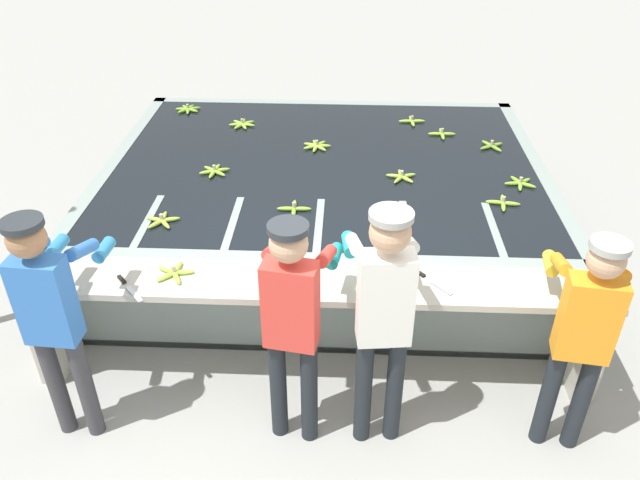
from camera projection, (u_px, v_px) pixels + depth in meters
ground_plane at (313, 395)px, 4.52m from camera, size 80.00×80.00×0.00m
wash_tank at (324, 204)px, 6.01m from camera, size 4.06×3.25×0.87m
work_ledge at (314, 310)px, 4.37m from camera, size 4.06×0.45×0.87m
worker_0 at (52, 310)px, 3.74m from camera, size 0.43×0.73×1.66m
worker_1 at (292, 315)px, 3.72m from camera, size 0.48×0.74×1.65m
worker_2 at (384, 308)px, 3.67m from camera, size 0.45×0.74×1.74m
worker_3 at (584, 328)px, 3.70m from camera, size 0.47×0.73×1.58m
banana_bunch_floating_0 at (317, 146)px, 6.06m from camera, size 0.28×0.28×0.08m
banana_bunch_floating_1 at (492, 146)px, 6.06m from camera, size 0.26×0.26×0.08m
banana_bunch_floating_2 at (520, 183)px, 5.40m from camera, size 0.27×0.28×0.08m
banana_bunch_floating_3 at (294, 209)px, 5.03m from camera, size 0.28×0.28×0.08m
banana_bunch_floating_4 at (215, 171)px, 5.60m from camera, size 0.27×0.28×0.08m
banana_bunch_floating_5 at (162, 221)px, 4.87m from camera, size 0.28×0.27×0.08m
banana_bunch_floating_6 at (442, 134)px, 6.31m from camera, size 0.28×0.28×0.08m
banana_bunch_floating_7 at (188, 109)px, 6.88m from camera, size 0.28×0.28×0.08m
banana_bunch_floating_8 at (402, 177)px, 5.51m from camera, size 0.28×0.27×0.08m
banana_bunch_floating_9 at (412, 121)px, 6.59m from camera, size 0.28×0.28×0.08m
banana_bunch_floating_10 at (503, 203)px, 5.11m from camera, size 0.28×0.28×0.08m
banana_bunch_floating_11 at (242, 124)px, 6.52m from camera, size 0.28×0.28×0.08m
banana_bunch_ledge_0 at (174, 273)px, 4.28m from camera, size 0.27×0.27×0.08m
knife_0 at (126, 284)px, 4.18m from camera, size 0.25×0.28×0.02m
knife_1 at (427, 278)px, 4.25m from camera, size 0.25×0.29×0.02m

